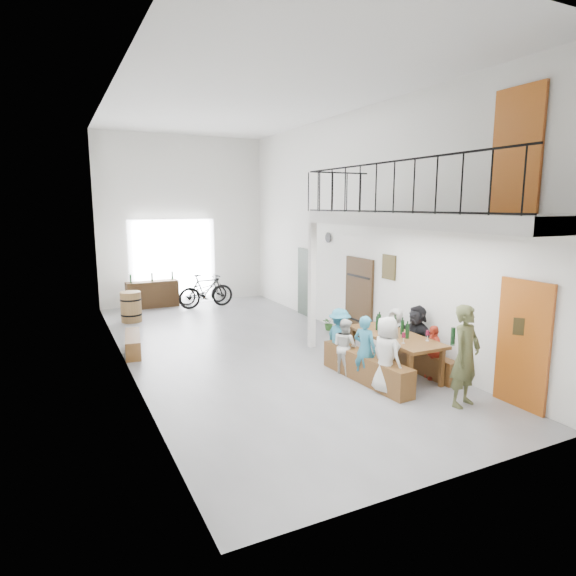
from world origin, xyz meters
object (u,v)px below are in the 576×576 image
tasting_table (395,339)px  oak_barrel (131,307)px  serving_counter (153,294)px  host_standing (466,356)px  bench_inner (366,368)px  side_bench (133,344)px  bicycle_near (203,291)px

tasting_table → oak_barrel: size_ratio=2.48×
serving_counter → host_standing: 10.58m
bench_inner → serving_counter: serving_counter is taller
side_bench → bicycle_near: size_ratio=0.87×
tasting_table → bench_inner: tasting_table is taller
oak_barrel → bench_inner: bearing=-64.6°
serving_counter → host_standing: size_ratio=0.96×
tasting_table → side_bench: bearing=140.5°
bench_inner → host_standing: size_ratio=1.34×
host_standing → tasting_table: bearing=77.9°
oak_barrel → host_standing: size_ratio=0.51×
side_bench → bicycle_near: (2.95, 4.55, 0.24)m
bench_inner → side_bench: bench_inner is taller
side_bench → host_standing: (4.44, -5.38, 0.64)m
side_bench → tasting_table: bearing=-40.3°
serving_counter → bicycle_near: bicycle_near is taller
bicycle_near → bench_inner: bearing=179.8°
oak_barrel → serving_counter: oak_barrel is taller
side_bench → bench_inner: bearing=-46.0°
tasting_table → oak_barrel: bearing=121.3°
host_standing → bicycle_near: bearing=83.4°
bench_inner → oak_barrel: 7.51m
side_bench → oak_barrel: 3.06m
tasting_table → bicycle_near: (-1.40, 8.25, -0.27)m
tasting_table → bench_inner: size_ratio=0.94×
serving_counter → tasting_table: bearing=-72.5°
oak_barrel → host_standing: bearing=-64.4°
side_bench → serving_counter: (1.33, 4.72, 0.22)m
oak_barrel → side_bench: bearing=-97.8°
host_standing → bench_inner: bearing=101.2°
tasting_table → oak_barrel: (-3.94, 6.71, -0.28)m
tasting_table → host_standing: size_ratio=1.26×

